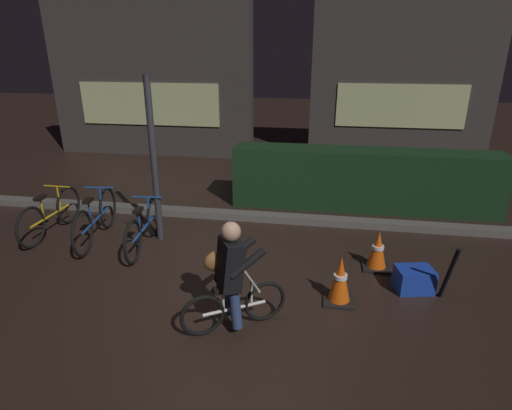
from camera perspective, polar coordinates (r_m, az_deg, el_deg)
The scene contains 14 objects.
ground_plane at distance 5.42m, azimuth -3.18°, elevation -11.08°, with size 40.00×40.00×0.00m, color black.
sidewalk_curb at distance 7.32m, azimuth 0.49°, elevation -1.61°, with size 12.00×0.24×0.12m, color #56544F.
hedge_row at distance 7.96m, azimuth 14.48°, elevation 3.38°, with size 4.80×0.70×1.11m, color black.
storefront_left at distance 11.94m, azimuth -14.17°, elevation 16.46°, with size 5.46×0.54×4.12m.
storefront_right at distance 11.84m, azimuth 19.36°, elevation 16.50°, with size 4.63×0.54×4.37m.
street_post at distance 6.40m, azimuth -13.75°, elevation 5.71°, with size 0.10×0.10×2.50m, color #2D2D33.
parked_bike_leftmost at distance 7.45m, azimuth -26.20°, elevation -1.18°, with size 0.46×1.60×0.74m.
parked_bike_left_mid at distance 6.93m, azimuth -21.00°, elevation -1.79°, with size 0.46×1.69×0.78m.
parked_bike_center_left at distance 6.46m, azimuth -15.02°, elevation -2.94°, with size 0.46×1.57×0.73m.
traffic_cone_near at distance 5.09m, azimuth 11.40°, elevation -10.02°, with size 0.36×0.36×0.59m.
traffic_cone_far at distance 5.94m, azimuth 16.25°, elevation -5.99°, with size 0.36×0.36×0.55m.
blue_crate at distance 5.63m, azimuth 20.74°, elevation -9.47°, with size 0.44×0.32×0.30m, color #193DB7.
cyclist at distance 4.41m, azimuth -3.48°, elevation -9.64°, with size 1.04×0.65×1.25m.
closed_umbrella at distance 5.37m, azimuth 24.82°, elevation -8.50°, with size 0.05×0.05×0.85m, color black.
Camera 1 is at (1.04, -4.47, 2.88)m, focal length 29.33 mm.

